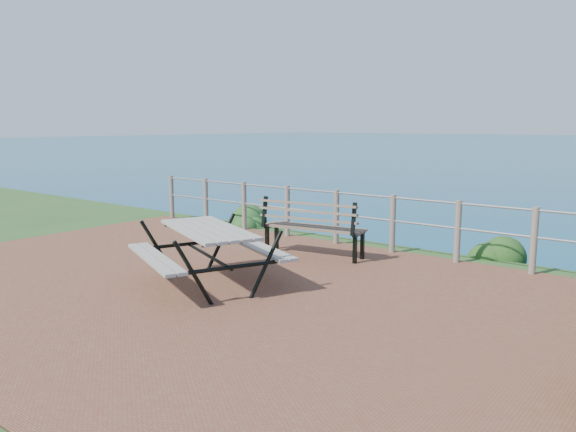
# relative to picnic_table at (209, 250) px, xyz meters

# --- Properties ---
(ground) EXTENTS (10.00, 7.00, 0.12)m
(ground) POSITION_rel_picnic_table_xyz_m (-0.14, 0.01, -0.51)
(ground) COLOR brown
(ground) RESTS_ON ground
(safety_railing) EXTENTS (9.40, 0.10, 1.00)m
(safety_railing) POSITION_rel_picnic_table_xyz_m (-0.14, 3.36, 0.06)
(safety_railing) COLOR #6B5B4C
(safety_railing) RESTS_ON ground
(picnic_table) EXTENTS (2.05, 1.53, 0.80)m
(picnic_table) POSITION_rel_picnic_table_xyz_m (0.00, 0.00, 0.00)
(picnic_table) COLOR gray
(picnic_table) RESTS_ON ground
(park_bench) EXTENTS (1.79, 0.72, 0.98)m
(park_bench) POSITION_rel_picnic_table_xyz_m (0.10, 2.31, 0.14)
(park_bench) COLOR brown
(park_bench) RESTS_ON ground
(shrub_lip_west) EXTENTS (0.88, 0.88, 0.66)m
(shrub_lip_west) POSITION_rel_picnic_table_xyz_m (-2.88, 3.79, -0.51)
(shrub_lip_west) COLOR #1F491B
(shrub_lip_west) RESTS_ON ground
(shrub_lip_east) EXTENTS (0.75, 0.75, 0.49)m
(shrub_lip_east) POSITION_rel_picnic_table_xyz_m (2.51, 4.12, -0.51)
(shrub_lip_east) COLOR #144116
(shrub_lip_east) RESTS_ON ground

